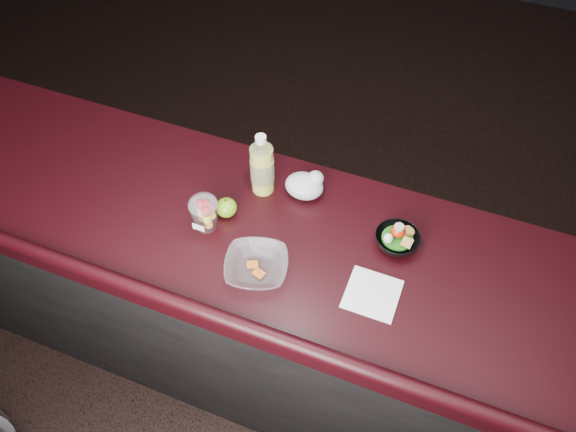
# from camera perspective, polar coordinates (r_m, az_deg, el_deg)

# --- Properties ---
(ground) EXTENTS (8.00, 8.00, 0.00)m
(ground) POSITION_cam_1_polar(r_m,az_deg,el_deg) (2.65, -4.17, -20.11)
(ground) COLOR black
(ground) RESTS_ON ground
(room_shell) EXTENTS (8.00, 8.00, 8.00)m
(room_shell) POSITION_cam_1_polar(r_m,az_deg,el_deg) (1.10, -9.72, 12.56)
(room_shell) COLOR black
(room_shell) RESTS_ON ground
(counter) EXTENTS (4.06, 0.71, 1.02)m
(counter) POSITION_cam_1_polar(r_m,az_deg,el_deg) (2.29, -1.81, -9.35)
(counter) COLOR black
(counter) RESTS_ON ground
(lemonade_bottle) EXTENTS (0.08, 0.08, 0.25)m
(lemonade_bottle) POSITION_cam_1_polar(r_m,az_deg,el_deg) (1.91, -2.64, 4.91)
(lemonade_bottle) COLOR gold
(lemonade_bottle) RESTS_ON counter
(fruit_cup) EXTENTS (0.10, 0.10, 0.14)m
(fruit_cup) POSITION_cam_1_polar(r_m,az_deg,el_deg) (1.84, -8.50, 0.36)
(fruit_cup) COLOR white
(fruit_cup) RESTS_ON counter
(green_apple) EXTENTS (0.07, 0.07, 0.07)m
(green_apple) POSITION_cam_1_polar(r_m,az_deg,el_deg) (1.90, -6.28, 0.86)
(green_apple) COLOR #4A8D10
(green_apple) RESTS_ON counter
(plastic_bag) EXTENTS (0.14, 0.11, 0.10)m
(plastic_bag) POSITION_cam_1_polar(r_m,az_deg,el_deg) (1.94, 1.81, 3.17)
(plastic_bag) COLOR silver
(plastic_bag) RESTS_ON counter
(snack_bowl) EXTENTS (0.15, 0.15, 0.08)m
(snack_bowl) POSITION_cam_1_polar(r_m,az_deg,el_deg) (1.84, 10.99, -2.31)
(snack_bowl) COLOR black
(snack_bowl) RESTS_ON counter
(takeout_bowl) EXTENTS (0.25, 0.25, 0.05)m
(takeout_bowl) POSITION_cam_1_polar(r_m,az_deg,el_deg) (1.76, -3.23, -5.14)
(takeout_bowl) COLOR silver
(takeout_bowl) RESTS_ON counter
(paper_napkin) EXTENTS (0.16, 0.16, 0.00)m
(paper_napkin) POSITION_cam_1_polar(r_m,az_deg,el_deg) (1.75, 8.55, -7.83)
(paper_napkin) COLOR white
(paper_napkin) RESTS_ON counter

